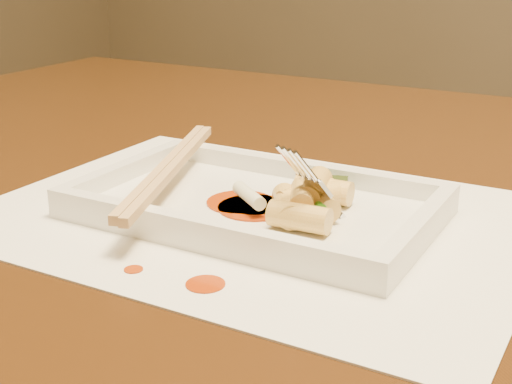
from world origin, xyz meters
The scene contains 26 objects.
table centered at (0.00, 0.00, 0.65)m, with size 1.40×0.90×0.75m.
placemat centered at (-0.06, -0.09, 0.75)m, with size 0.40×0.30×0.00m, color white.
sauce_splatter_a centered at (-0.03, -0.21, 0.75)m, with size 0.02×0.02×0.00m, color #A83104.
sauce_splatter_b centered at (-0.08, -0.21, 0.75)m, with size 0.01×0.01×0.00m, color #A83104.
plate_base centered at (-0.06, -0.09, 0.76)m, with size 0.26×0.16×0.01m, color white.
plate_rim_far centered at (-0.06, -0.02, 0.77)m, with size 0.26×0.01×0.01m, color white.
plate_rim_near centered at (-0.06, -0.17, 0.77)m, with size 0.26×0.01×0.01m, color white.
plate_rim_left centered at (-0.19, -0.09, 0.77)m, with size 0.01×0.14×0.01m, color white.
plate_rim_right centered at (0.06, -0.09, 0.77)m, with size 0.01×0.14×0.01m, color white.
veg_piece centered at (-0.03, -0.05, 0.77)m, with size 0.04×0.03×0.01m, color black.
scallion_white centered at (-0.06, -0.11, 0.77)m, with size 0.01×0.01×0.04m, color #EAEACC.
scallion_green centered at (-0.02, -0.07, 0.77)m, with size 0.01×0.01×0.09m, color #288E16.
chopstick_a centered at (-0.15, -0.09, 0.78)m, with size 0.01×0.24×0.01m, color tan.
chopstick_b centered at (-0.14, -0.09, 0.78)m, with size 0.01×0.24×0.01m, color tan.
fork centered at (0.01, -0.07, 0.83)m, with size 0.09×0.10×0.14m, color silver, non-canonical shape.
sauce_blob_0 centered at (-0.06, -0.10, 0.76)m, with size 0.04×0.04×0.00m, color #A83104.
sauce_blob_1 centered at (-0.06, -0.10, 0.76)m, with size 0.06×0.06×0.00m, color #A83104.
sauce_blob_2 centered at (-0.08, -0.09, 0.76)m, with size 0.05×0.05×0.00m, color #A83104.
rice_cake_0 centered at (-0.03, -0.08, 0.77)m, with size 0.02×0.02×0.04m, color #EFD16F.
rice_cake_1 centered at (-0.03, -0.11, 0.77)m, with size 0.02×0.02×0.05m, color #EFD16F.
rice_cake_2 centered at (-0.02, -0.10, 0.78)m, with size 0.02×0.02×0.04m, color #EFD16F.
rice_cake_3 centered at (-0.01, -0.12, 0.77)m, with size 0.02×0.02×0.04m, color #EFD16F.
rice_cake_4 centered at (-0.02, -0.09, 0.77)m, with size 0.02×0.02×0.05m, color #EFD16F.
rice_cake_5 centered at (-0.02, -0.08, 0.78)m, with size 0.02×0.02×0.05m, color #EFD16F.
rice_cake_6 centered at (-0.02, -0.09, 0.77)m, with size 0.02×0.02×0.05m, color #EFD16F.
rice_cake_7 centered at (-0.02, -0.06, 0.77)m, with size 0.02×0.02×0.04m, color #EFD16F.
Camera 1 is at (0.18, -0.52, 0.94)m, focal length 50.00 mm.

